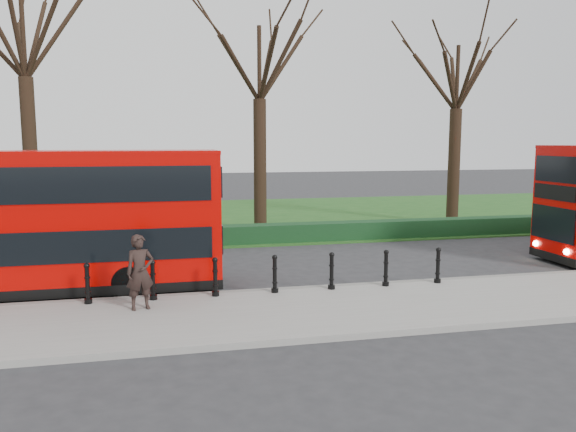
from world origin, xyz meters
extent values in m
plane|color=#28282B|center=(0.00, 0.00, 0.00)|extent=(120.00, 120.00, 0.00)
cube|color=gray|center=(0.00, -3.00, 0.07)|extent=(60.00, 4.00, 0.15)
cube|color=slate|center=(0.00, -1.00, 0.07)|extent=(60.00, 0.25, 0.16)
cube|color=#194918|center=(0.00, 15.00, 0.03)|extent=(60.00, 18.00, 0.06)
cube|color=black|center=(0.00, 6.80, 0.40)|extent=(60.00, 0.90, 0.80)
cube|color=yellow|center=(0.00, -0.70, 0.01)|extent=(60.00, 0.10, 0.01)
cube|color=yellow|center=(0.00, -0.50, 0.01)|extent=(60.00, 0.10, 0.01)
cylinder|color=black|center=(-8.00, 10.00, 3.48)|extent=(0.60, 0.60, 6.96)
cylinder|color=black|center=(2.00, 10.00, 3.10)|extent=(0.60, 0.60, 6.20)
cylinder|color=black|center=(12.00, 10.00, 2.94)|extent=(0.60, 0.60, 5.87)
cylinder|color=black|center=(-4.43, -1.35, 0.65)|extent=(0.15, 0.15, 1.00)
cylinder|color=black|center=(-2.81, -1.35, 0.65)|extent=(0.15, 0.15, 1.00)
cylinder|color=black|center=(-1.19, -1.35, 0.65)|extent=(0.15, 0.15, 1.00)
cylinder|color=black|center=(0.43, -1.35, 0.65)|extent=(0.15, 0.15, 1.00)
cylinder|color=black|center=(2.05, -1.35, 0.65)|extent=(0.15, 0.15, 1.00)
cylinder|color=black|center=(3.67, -1.35, 0.65)|extent=(0.15, 0.15, 1.00)
cylinder|color=black|center=(5.30, -1.35, 0.65)|extent=(0.15, 0.15, 1.00)
cube|color=#AD0300|center=(-5.93, 0.47, 2.16)|extent=(10.00, 2.27, 3.68)
cube|color=black|center=(-5.93, 0.47, 0.27)|extent=(10.02, 2.29, 0.27)
cube|color=black|center=(-5.20, -0.68, 1.50)|extent=(8.00, 0.04, 0.86)
cube|color=black|center=(-5.93, -0.68, 3.14)|extent=(9.46, 0.04, 0.95)
cylinder|color=black|center=(-3.47, -0.53, 0.45)|extent=(0.91, 0.27, 0.91)
cylinder|color=black|center=(-3.47, 1.47, 0.45)|extent=(0.91, 0.27, 0.91)
cube|color=black|center=(10.61, 0.62, 2.52)|extent=(0.06, 2.06, 0.51)
cylinder|color=black|center=(12.12, 1.65, 0.47)|extent=(0.94, 0.28, 0.94)
imported|color=black|center=(-3.10, -2.14, 1.08)|extent=(0.77, 0.61, 1.86)
camera|label=1|loc=(-2.49, -16.04, 4.27)|focal=35.00mm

